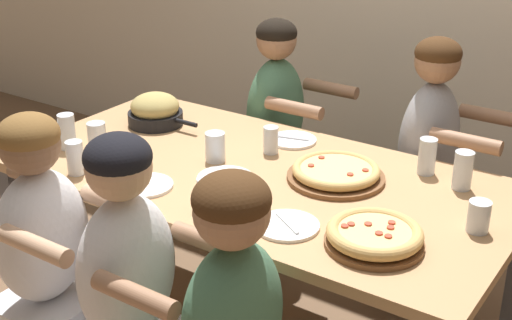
% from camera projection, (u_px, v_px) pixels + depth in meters
% --- Properties ---
extents(dining_table, '(1.96, 0.99, 0.76)m').
position_uv_depth(dining_table, '(256.00, 191.00, 2.75)').
color(dining_table, tan).
rests_on(dining_table, ground).
extents(pizza_board_main, '(0.37, 0.37, 0.06)m').
position_uv_depth(pizza_board_main, '(336.00, 173.00, 2.65)').
color(pizza_board_main, brown).
rests_on(pizza_board_main, dining_table).
extents(pizza_board_second, '(0.31, 0.31, 0.07)m').
position_uv_depth(pizza_board_second, '(374.00, 236.00, 2.20)').
color(pizza_board_second, brown).
rests_on(pizza_board_second, dining_table).
extents(skillet_bowl, '(0.35, 0.24, 0.14)m').
position_uv_depth(skillet_bowl, '(155.00, 111.00, 3.16)').
color(skillet_bowl, black).
rests_on(skillet_bowl, dining_table).
extents(empty_plate_a, '(0.21, 0.21, 0.02)m').
position_uv_depth(empty_plate_a, '(287.00, 226.00, 2.32)').
color(empty_plate_a, white).
rests_on(empty_plate_a, dining_table).
extents(empty_plate_b, '(0.21, 0.21, 0.02)m').
position_uv_depth(empty_plate_b, '(225.00, 178.00, 2.66)').
color(empty_plate_b, white).
rests_on(empty_plate_b, dining_table).
extents(empty_plate_c, '(0.21, 0.21, 0.02)m').
position_uv_depth(empty_plate_c, '(145.00, 185.00, 2.60)').
color(empty_plate_c, white).
rests_on(empty_plate_c, dining_table).
extents(empty_plate_d, '(0.20, 0.20, 0.02)m').
position_uv_depth(empty_plate_d, '(293.00, 140.00, 3.00)').
color(empty_plate_d, white).
rests_on(empty_plate_d, dining_table).
extents(cocktail_glass_blue, '(0.06, 0.06, 0.12)m').
position_uv_depth(cocktail_glass_blue, '(47.00, 136.00, 2.95)').
color(cocktail_glass_blue, silver).
rests_on(cocktail_glass_blue, dining_table).
extents(drinking_glass_a, '(0.07, 0.07, 0.13)m').
position_uv_depth(drinking_glass_a, '(75.00, 160.00, 2.68)').
color(drinking_glass_a, silver).
rests_on(drinking_glass_a, dining_table).
extents(drinking_glass_b, '(0.07, 0.07, 0.14)m').
position_uv_depth(drinking_glass_b, '(427.00, 158.00, 2.68)').
color(drinking_glass_b, silver).
rests_on(drinking_glass_b, dining_table).
extents(drinking_glass_c, '(0.08, 0.08, 0.12)m').
position_uv_depth(drinking_glass_c, '(216.00, 149.00, 2.80)').
color(drinking_glass_c, silver).
rests_on(drinking_glass_c, dining_table).
extents(drinking_glass_d, '(0.07, 0.07, 0.12)m').
position_uv_depth(drinking_glass_d, '(97.00, 139.00, 2.89)').
color(drinking_glass_d, silver).
rests_on(drinking_glass_d, dining_table).
extents(drinking_glass_e, '(0.07, 0.07, 0.15)m').
position_uv_depth(drinking_glass_e, '(67.00, 134.00, 2.91)').
color(drinking_glass_e, silver).
rests_on(drinking_glass_e, dining_table).
extents(drinking_glass_f, '(0.08, 0.08, 0.11)m').
position_uv_depth(drinking_glass_f, '(208.00, 194.00, 2.42)').
color(drinking_glass_f, silver).
rests_on(drinking_glass_f, dining_table).
extents(drinking_glass_g, '(0.07, 0.07, 0.14)m').
position_uv_depth(drinking_glass_g, '(22.00, 141.00, 2.82)').
color(drinking_glass_g, silver).
rests_on(drinking_glass_g, dining_table).
extents(drinking_glass_h, '(0.07, 0.07, 0.11)m').
position_uv_depth(drinking_glass_h, '(479.00, 216.00, 2.28)').
color(drinking_glass_h, silver).
rests_on(drinking_glass_h, dining_table).
extents(drinking_glass_i, '(0.07, 0.07, 0.14)m').
position_uv_depth(drinking_glass_i, '(463.00, 170.00, 2.56)').
color(drinking_glass_i, silver).
rests_on(drinking_glass_i, dining_table).
extents(drinking_glass_j, '(0.06, 0.06, 0.11)m').
position_uv_depth(drinking_glass_j, '(271.00, 141.00, 2.87)').
color(drinking_glass_j, silver).
rests_on(drinking_glass_j, dining_table).
extents(diner_far_midleft, '(0.51, 0.40, 1.18)m').
position_uv_depth(diner_far_midleft, '(276.00, 146.00, 3.54)').
color(diner_far_midleft, '#477556').
rests_on(diner_far_midleft, ground).
extents(diner_far_midright, '(0.51, 0.40, 1.20)m').
position_uv_depth(diner_far_midright, '(426.00, 183.00, 3.13)').
color(diner_far_midright, '#99999E').
rests_on(diner_far_midright, ground).
extents(diner_near_midleft, '(0.51, 0.40, 1.14)m').
position_uv_depth(diner_near_midleft, '(47.00, 279.00, 2.48)').
color(diner_near_midleft, silver).
rests_on(diner_near_midleft, ground).
extents(diner_near_center, '(0.51, 0.40, 1.15)m').
position_uv_depth(diner_near_center, '(130.00, 315.00, 2.27)').
color(diner_near_center, silver).
rests_on(diner_near_center, ground).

